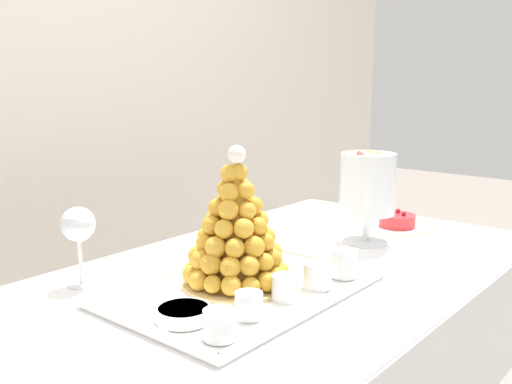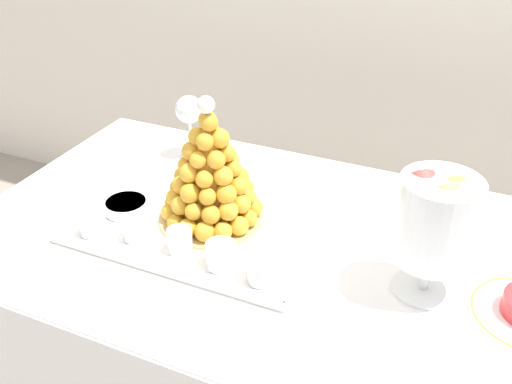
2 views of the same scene
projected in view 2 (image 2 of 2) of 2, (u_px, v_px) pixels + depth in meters
name	position (u px, v px, depth m)	size (l,w,h in m)	color
buffet_table	(277.00, 277.00, 1.29)	(1.37, 0.79, 0.76)	brown
serving_tray	(203.00, 224.00, 1.27)	(0.54, 0.38, 0.02)	white
croquembouche	(210.00, 175.00, 1.23)	(0.23, 0.23, 0.29)	tan
dessert_cup_left	(92.00, 223.00, 1.23)	(0.06, 0.06, 0.05)	silver
dessert_cup_mid_left	(136.00, 230.00, 1.21)	(0.05, 0.05, 0.05)	silver
dessert_cup_centre	(180.00, 241.00, 1.18)	(0.05, 0.05, 0.05)	silver
dessert_cup_mid_right	(221.00, 256.00, 1.13)	(0.06, 0.06, 0.05)	silver
dessert_cup_right	(263.00, 268.00, 1.09)	(0.06, 0.06, 0.06)	silver
creme_brulee_ramekin	(126.00, 205.00, 1.31)	(0.10, 0.10, 0.02)	white
macaron_goblet	(435.00, 221.00, 1.01)	(0.15, 0.14, 0.26)	white
wine_glass	(189.00, 111.00, 1.50)	(0.07, 0.07, 0.17)	silver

